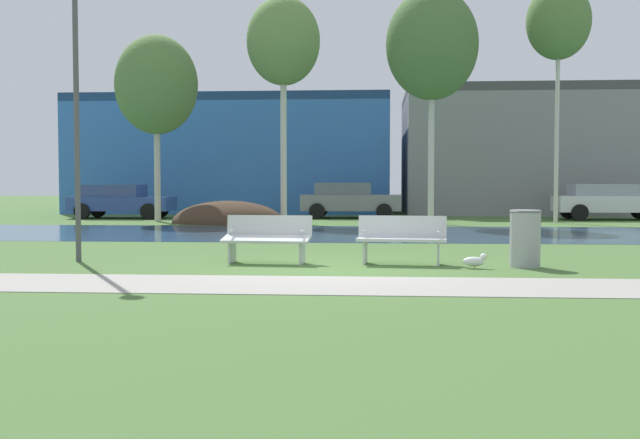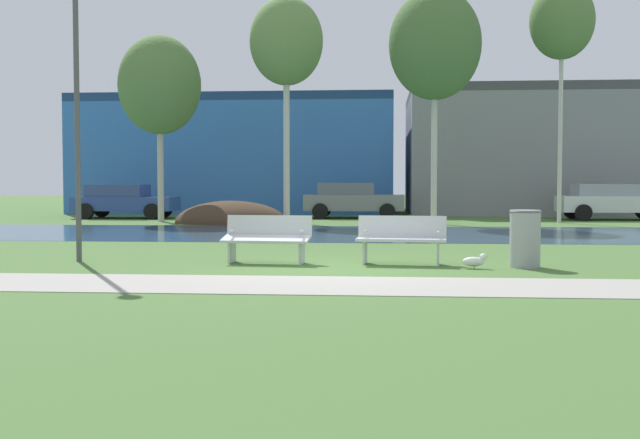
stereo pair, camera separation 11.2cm
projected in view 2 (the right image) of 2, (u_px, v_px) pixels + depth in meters
ground_plane at (353, 232)px, 23.01m from camera, size 120.00×120.00×0.00m
paved_path_strip at (320, 285)px, 10.97m from camera, size 60.00×1.99×0.01m
river_band at (352, 233)px, 22.21m from camera, size 80.00×7.19×0.01m
soil_mound at (231, 223)px, 27.86m from camera, size 4.10×3.20×1.63m
bench_left at (267, 237)px, 13.99m from camera, size 1.64×0.70×0.87m
bench_right at (401, 238)px, 13.79m from camera, size 1.64×0.70×0.87m
trash_bin at (525, 238)px, 13.29m from camera, size 0.55×0.55×1.00m
seagull at (475, 261)px, 13.09m from camera, size 0.45×0.17×0.26m
streetlamp at (76, 63)px, 14.14m from camera, size 0.32×0.32×5.54m
birch_far_left at (160, 85)px, 28.81m from camera, size 3.10×3.10×7.01m
birch_left at (286, 42)px, 28.37m from camera, size 2.73×2.73×8.62m
birch_center_left at (435, 45)px, 27.11m from camera, size 3.27×3.27×8.34m
birch_center at (562, 22)px, 27.62m from camera, size 2.31×2.31×9.37m
parked_van_nearest_blue at (124, 200)px, 31.61m from camera, size 4.14×2.00×1.39m
parked_sedan_second_grey at (352, 199)px, 31.73m from camera, size 4.09×2.13×1.47m
parked_hatch_third_white at (612, 201)px, 30.15m from camera, size 4.30×1.99×1.42m
building_blue_store at (244, 157)px, 39.69m from camera, size 15.33×9.53×5.63m
building_grey_warehouse at (589, 153)px, 37.15m from camera, size 17.48×9.25×5.84m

